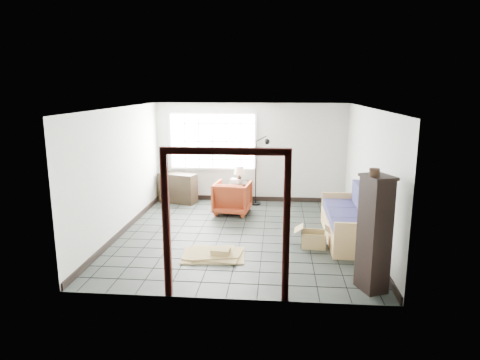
# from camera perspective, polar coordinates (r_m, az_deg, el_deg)

# --- Properties ---
(ground) EXTENTS (5.50, 5.50, 0.00)m
(ground) POSITION_cam_1_polar(r_m,az_deg,el_deg) (8.93, 0.24, -7.32)
(ground) COLOR black
(ground) RESTS_ON ground
(room_shell) EXTENTS (5.02, 5.52, 2.61)m
(room_shell) POSITION_cam_1_polar(r_m,az_deg,el_deg) (8.54, 0.26, 3.42)
(room_shell) COLOR #ADB1AA
(room_shell) RESTS_ON ground
(window_panel) EXTENTS (2.32, 0.08, 1.52)m
(window_panel) POSITION_cam_1_polar(r_m,az_deg,el_deg) (11.30, -3.67, 5.17)
(window_panel) COLOR silver
(window_panel) RESTS_ON ground
(doorway_trim) EXTENTS (1.80, 0.08, 2.20)m
(doorway_trim) POSITION_cam_1_polar(r_m,az_deg,el_deg) (5.95, -1.95, -3.48)
(doorway_trim) COLOR #36100C
(doorway_trim) RESTS_ON ground
(futon_sofa) EXTENTS (0.86, 2.27, 1.00)m
(futon_sofa) POSITION_cam_1_polar(r_m,az_deg,el_deg) (8.89, 14.71, -5.37)
(futon_sofa) COLOR #AA8A4D
(futon_sofa) RESTS_ON ground
(armchair) EXTENTS (0.92, 0.87, 0.86)m
(armchair) POSITION_cam_1_polar(r_m,az_deg,el_deg) (10.31, -1.02, -2.14)
(armchair) COLOR maroon
(armchair) RESTS_ON ground
(side_table) EXTENTS (0.59, 0.59, 0.58)m
(side_table) POSITION_cam_1_polar(r_m,az_deg,el_deg) (11.12, -0.10, -0.80)
(side_table) COLOR black
(side_table) RESTS_ON ground
(table_lamp) EXTENTS (0.30, 0.30, 0.43)m
(table_lamp) POSITION_cam_1_polar(r_m,az_deg,el_deg) (10.99, -0.10, 1.19)
(table_lamp) COLOR black
(table_lamp) RESTS_ON side_table
(projector) EXTENTS (0.32, 0.29, 0.10)m
(projector) POSITION_cam_1_polar(r_m,az_deg,el_deg) (11.04, -0.54, -0.09)
(projector) COLOR silver
(projector) RESTS_ON side_table
(floor_lamp) EXTENTS (0.55, 0.36, 1.79)m
(floor_lamp) POSITION_cam_1_polar(r_m,az_deg,el_deg) (10.98, 2.81, 1.58)
(floor_lamp) COLOR black
(floor_lamp) RESTS_ON ground
(console_shelf) EXTENTS (1.07, 0.68, 0.78)m
(console_shelf) POSITION_cam_1_polar(r_m,az_deg,el_deg) (11.40, -8.30, -1.07)
(console_shelf) COLOR black
(console_shelf) RESTS_ON ground
(tall_shelf) EXTENTS (0.52, 0.58, 1.76)m
(tall_shelf) POSITION_cam_1_polar(r_m,az_deg,el_deg) (6.64, 17.47, -6.75)
(tall_shelf) COLOR black
(tall_shelf) RESTS_ON ground
(pot) EXTENTS (0.18, 0.18, 0.11)m
(pot) POSITION_cam_1_polar(r_m,az_deg,el_deg) (6.31, 17.49, 0.97)
(pot) COLOR black
(pot) RESTS_ON tall_shelf
(open_box) EXTENTS (0.76, 0.41, 0.41)m
(open_box) POSITION_cam_1_polar(r_m,az_deg,el_deg) (8.37, 9.75, -7.78)
(open_box) COLOR #977848
(open_box) RESTS_ON ground
(cardboard_pile) EXTENTS (1.18, 0.88, 0.16)m
(cardboard_pile) POSITION_cam_1_polar(r_m,az_deg,el_deg) (7.86, -3.43, -9.81)
(cardboard_pile) COLOR #977848
(cardboard_pile) RESTS_ON ground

